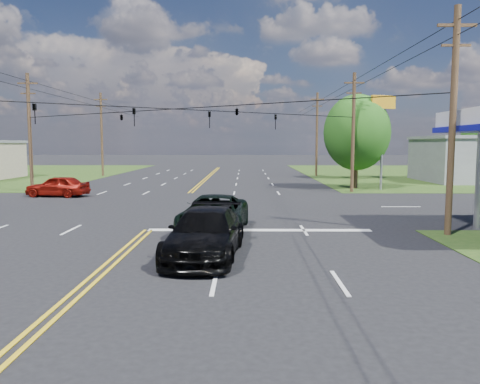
{
  "coord_description": "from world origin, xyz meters",
  "views": [
    {
      "loc": [
        4.35,
        -16.74,
        3.87
      ],
      "look_at": [
        4.11,
        6.0,
        1.54
      ],
      "focal_mm": 35.0,
      "sensor_mm": 36.0,
      "label": 1
    }
  ],
  "objects_px": {
    "suv_black": "(205,233)",
    "pole_left_far": "(102,133)",
    "tree_right_a": "(357,132)",
    "pole_se": "(453,119)",
    "pole_nw": "(30,131)",
    "tree_right_b": "(353,141)",
    "pickup_dkgreen": "(214,214)",
    "pole_right_far": "(317,133)",
    "pole_ne": "(353,131)"
  },
  "relations": [
    {
      "from": "pole_se",
      "to": "tree_right_a",
      "type": "xyz_separation_m",
      "value": [
        1.0,
        21.0,
        -0.05
      ]
    },
    {
      "from": "pole_se",
      "to": "tree_right_b",
      "type": "height_order",
      "value": "pole_se"
    },
    {
      "from": "pole_left_far",
      "to": "tree_right_b",
      "type": "height_order",
      "value": "pole_left_far"
    },
    {
      "from": "pole_se",
      "to": "pole_nw",
      "type": "height_order",
      "value": "same"
    },
    {
      "from": "tree_right_b",
      "to": "pickup_dkgreen",
      "type": "xyz_separation_m",
      "value": [
        -13.5,
        -32.5,
        -3.4
      ]
    },
    {
      "from": "pole_nw",
      "to": "suv_black",
      "type": "bearing_deg",
      "value": -53.94
    },
    {
      "from": "pole_right_far",
      "to": "tree_right_b",
      "type": "xyz_separation_m",
      "value": [
        3.5,
        -4.0,
        -0.95
      ]
    },
    {
      "from": "pole_se",
      "to": "pole_left_far",
      "type": "distance_m",
      "value": 45.22
    },
    {
      "from": "pickup_dkgreen",
      "to": "pole_ne",
      "type": "bearing_deg",
      "value": 64.17
    },
    {
      "from": "pole_left_far",
      "to": "pickup_dkgreen",
      "type": "xyz_separation_m",
      "value": [
        16.0,
        -36.5,
        -4.35
      ]
    },
    {
      "from": "pole_nw",
      "to": "pole_left_far",
      "type": "height_order",
      "value": "pole_left_far"
    },
    {
      "from": "pole_se",
      "to": "tree_right_a",
      "type": "bearing_deg",
      "value": 87.27
    },
    {
      "from": "pickup_dkgreen",
      "to": "suv_black",
      "type": "height_order",
      "value": "suv_black"
    },
    {
      "from": "pole_left_far",
      "to": "suv_black",
      "type": "xyz_separation_m",
      "value": [
        16.0,
        -40.98,
        -4.34
      ]
    },
    {
      "from": "pickup_dkgreen",
      "to": "pole_se",
      "type": "bearing_deg",
      "value": 1.05
    },
    {
      "from": "pole_nw",
      "to": "pole_ne",
      "type": "xyz_separation_m",
      "value": [
        26.0,
        0.0,
        0.0
      ]
    },
    {
      "from": "pole_left_far",
      "to": "suv_black",
      "type": "height_order",
      "value": "pole_left_far"
    },
    {
      "from": "pole_nw",
      "to": "pole_left_far",
      "type": "xyz_separation_m",
      "value": [
        0.0,
        19.0,
        0.25
      ]
    },
    {
      "from": "pole_right_far",
      "to": "pole_left_far",
      "type": "bearing_deg",
      "value": 180.0
    },
    {
      "from": "tree_right_a",
      "to": "pickup_dkgreen",
      "type": "distance_m",
      "value": 23.62
    },
    {
      "from": "pickup_dkgreen",
      "to": "suv_black",
      "type": "distance_m",
      "value": 4.48
    },
    {
      "from": "pole_left_far",
      "to": "pole_right_far",
      "type": "distance_m",
      "value": 26.0
    },
    {
      "from": "pole_left_far",
      "to": "pickup_dkgreen",
      "type": "distance_m",
      "value": 40.09
    },
    {
      "from": "pickup_dkgreen",
      "to": "tree_right_b",
      "type": "bearing_deg",
      "value": 71.35
    },
    {
      "from": "pole_right_far",
      "to": "tree_right_a",
      "type": "relative_size",
      "value": 1.22
    },
    {
      "from": "pole_ne",
      "to": "suv_black",
      "type": "height_order",
      "value": "pole_ne"
    },
    {
      "from": "tree_right_a",
      "to": "suv_black",
      "type": "height_order",
      "value": "tree_right_a"
    },
    {
      "from": "pole_ne",
      "to": "suv_black",
      "type": "bearing_deg",
      "value": -114.47
    },
    {
      "from": "tree_right_a",
      "to": "pickup_dkgreen",
      "type": "xyz_separation_m",
      "value": [
        -11.0,
        -20.5,
        -4.06
      ]
    },
    {
      "from": "pole_right_far",
      "to": "pole_ne",
      "type": "bearing_deg",
      "value": -90.0
    },
    {
      "from": "pole_right_far",
      "to": "tree_right_b",
      "type": "distance_m",
      "value": 5.4
    },
    {
      "from": "pole_se",
      "to": "pole_ne",
      "type": "relative_size",
      "value": 1.0
    },
    {
      "from": "pole_right_far",
      "to": "tree_right_b",
      "type": "bearing_deg",
      "value": -48.81
    },
    {
      "from": "pole_left_far",
      "to": "pickup_dkgreen",
      "type": "bearing_deg",
      "value": -66.33
    },
    {
      "from": "pole_nw",
      "to": "tree_right_b",
      "type": "xyz_separation_m",
      "value": [
        29.5,
        15.0,
        -0.7
      ]
    },
    {
      "from": "tree_right_a",
      "to": "tree_right_b",
      "type": "distance_m",
      "value": 12.27
    },
    {
      "from": "pole_nw",
      "to": "suv_black",
      "type": "relative_size",
      "value": 1.67
    },
    {
      "from": "suv_black",
      "to": "tree_right_b",
      "type": "bearing_deg",
      "value": 74.88
    },
    {
      "from": "pole_right_far",
      "to": "pole_nw",
      "type": "bearing_deg",
      "value": -143.84
    },
    {
      "from": "pole_ne",
      "to": "suv_black",
      "type": "relative_size",
      "value": 1.67
    },
    {
      "from": "suv_black",
      "to": "pole_left_far",
      "type": "bearing_deg",
      "value": 116.27
    },
    {
      "from": "tree_right_b",
      "to": "pickup_dkgreen",
      "type": "relative_size",
      "value": 1.21
    },
    {
      "from": "tree_right_b",
      "to": "pickup_dkgreen",
      "type": "distance_m",
      "value": 35.36
    },
    {
      "from": "pole_se",
      "to": "pole_right_far",
      "type": "xyz_separation_m",
      "value": [
        0.0,
        37.0,
        0.25
      ]
    },
    {
      "from": "tree_right_b",
      "to": "tree_right_a",
      "type": "bearing_deg",
      "value": -101.77
    },
    {
      "from": "tree_right_b",
      "to": "pole_right_far",
      "type": "bearing_deg",
      "value": 131.19
    },
    {
      "from": "pole_ne",
      "to": "pole_nw",
      "type": "bearing_deg",
      "value": 180.0
    },
    {
      "from": "pole_left_far",
      "to": "tree_right_a",
      "type": "relative_size",
      "value": 1.22
    },
    {
      "from": "pole_se",
      "to": "pole_left_far",
      "type": "bearing_deg",
      "value": 125.1
    },
    {
      "from": "pole_left_far",
      "to": "tree_right_a",
      "type": "height_order",
      "value": "pole_left_far"
    }
  ]
}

